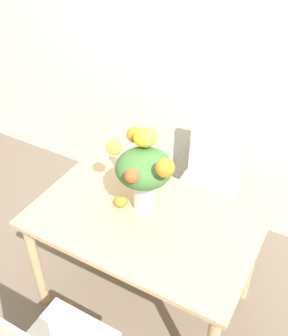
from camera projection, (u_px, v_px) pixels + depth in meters
name	position (u px, v px, depth m)	size (l,w,h in m)	color
ground_plane	(144.00, 297.00, 2.64)	(12.00, 12.00, 0.00)	brown
wall_back	(224.00, 51.00, 2.55)	(8.00, 0.06, 2.70)	silver
dining_table	(144.00, 231.00, 2.25)	(1.26, 0.80, 0.75)	tan
flower_vase	(144.00, 168.00, 2.09)	(0.42, 0.38, 0.48)	silver
pumpkin	(121.00, 201.00, 2.25)	(0.08, 0.08, 0.07)	orange
dining_chair_near_window	(207.00, 183.00, 2.84)	(0.43, 0.43, 0.94)	silver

